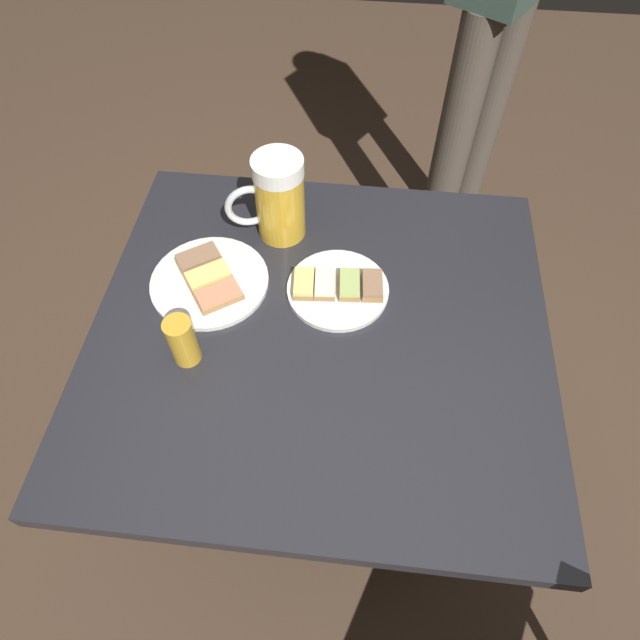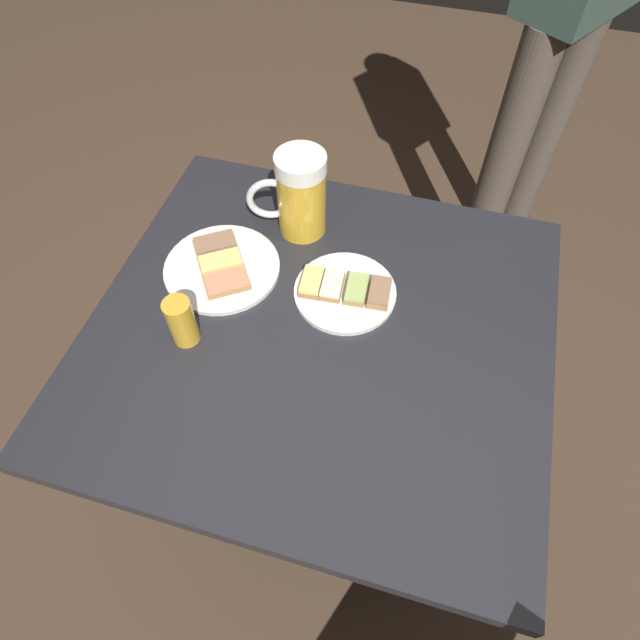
{
  "view_description": "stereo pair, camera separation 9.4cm",
  "coord_description": "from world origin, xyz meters",
  "px_view_note": "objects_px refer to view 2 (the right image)",
  "views": [
    {
      "loc": [
        0.55,
        0.06,
        1.58
      ],
      "look_at": [
        0.0,
        0.0,
        0.8
      ],
      "focal_mm": 30.41,
      "sensor_mm": 36.0,
      "label": 1
    },
    {
      "loc": [
        0.53,
        0.15,
        1.58
      ],
      "look_at": [
        0.0,
        0.0,
        0.8
      ],
      "focal_mm": 30.41,
      "sensor_mm": 36.0,
      "label": 2
    }
  ],
  "objects_px": {
    "plate_far": "(345,290)",
    "beer_mug": "(299,195)",
    "beer_glass_small": "(182,321)",
    "plate_near": "(222,266)"
  },
  "relations": [
    {
      "from": "plate_far",
      "to": "beer_mug",
      "type": "xyz_separation_m",
      "value": [
        -0.14,
        -0.13,
        0.08
      ]
    },
    {
      "from": "plate_far",
      "to": "beer_mug",
      "type": "distance_m",
      "value": 0.21
    },
    {
      "from": "plate_far",
      "to": "beer_glass_small",
      "type": "relative_size",
      "value": 1.95
    },
    {
      "from": "plate_near",
      "to": "beer_glass_small",
      "type": "distance_m",
      "value": 0.17
    },
    {
      "from": "beer_glass_small",
      "to": "plate_near",
      "type": "bearing_deg",
      "value": 179.76
    },
    {
      "from": "plate_near",
      "to": "beer_glass_small",
      "type": "bearing_deg",
      "value": -0.24
    },
    {
      "from": "beer_glass_small",
      "to": "plate_far",
      "type": "bearing_deg",
      "value": 125.16
    },
    {
      "from": "beer_glass_small",
      "to": "beer_mug",
      "type": "bearing_deg",
      "value": 160.25
    },
    {
      "from": "plate_far",
      "to": "beer_glass_small",
      "type": "height_order",
      "value": "beer_glass_small"
    },
    {
      "from": "plate_far",
      "to": "beer_mug",
      "type": "height_order",
      "value": "beer_mug"
    }
  ]
}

